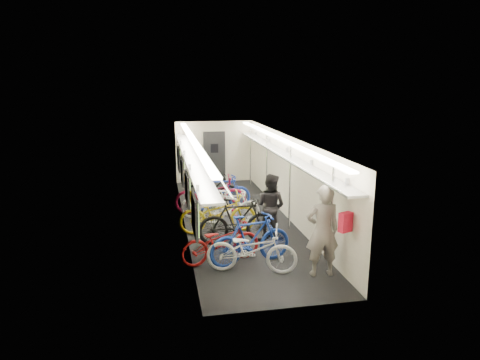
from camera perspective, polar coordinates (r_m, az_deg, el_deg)
name	(u,v)px	position (r m, az deg, el deg)	size (l,w,h in m)	color
train_car_shell	(220,160)	(12.58, -2.64, 2.74)	(10.00, 10.00, 10.00)	black
bicycle_0	(252,250)	(8.96, 1.56, -9.26)	(0.66, 1.89, 1.00)	silver
bicycle_1	(251,239)	(9.31, 1.46, -7.91)	(0.53, 1.89, 1.14)	navy
bicycle_2	(221,242)	(9.44, -2.61, -8.22)	(0.63, 1.82, 0.96)	maroon
bicycle_3	(237,221)	(10.46, -0.34, -5.46)	(0.55, 1.94, 1.16)	black
bicycle_4	(218,213)	(11.24, -2.96, -4.40)	(0.71, 2.04, 1.07)	gold
bicycle_5	(231,207)	(11.94, -1.16, -3.58)	(0.46, 1.62, 0.98)	white
bicycle_6	(211,202)	(12.52, -3.89, -2.93)	(0.62, 1.77, 0.93)	#B8B7BC
bicycle_7	(221,192)	(13.22, -2.51, -1.64)	(0.52, 1.85, 1.11)	#1C38AA
bicycle_8	(211,195)	(12.93, -3.93, -1.95)	(0.75, 2.15, 1.13)	maroon
bicycle_9	(212,189)	(13.65, -3.70, -1.24)	(0.51, 1.81, 1.09)	black
passenger_near	(322,231)	(8.84, 10.94, -6.68)	(0.69, 0.46, 1.90)	gray
passenger_mid	(270,206)	(10.83, 4.07, -3.47)	(0.81, 0.63, 1.66)	black
backpack	(346,222)	(8.41, 13.89, -5.48)	(0.26, 0.14, 0.38)	red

